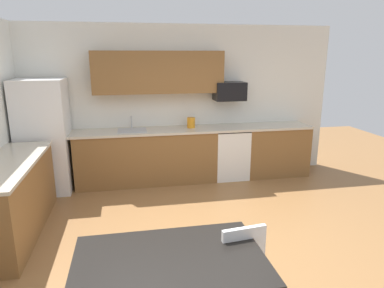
{
  "coord_description": "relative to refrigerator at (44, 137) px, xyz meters",
  "views": [
    {
      "loc": [
        -0.86,
        -3.47,
        2.19
      ],
      "look_at": [
        0.0,
        1.0,
        1.0
      ],
      "focal_mm": 32.11,
      "sensor_mm": 36.0,
      "label": 1
    }
  ],
  "objects": [
    {
      "name": "dining_table",
      "position": [
        1.58,
        -3.5,
        -0.22
      ],
      "size": [
        1.4,
        0.9,
        0.75
      ],
      "color": "black",
      "rests_on": "ground"
    },
    {
      "name": "oven_range",
      "position": [
        3.12,
        0.08,
        -0.46
      ],
      "size": [
        0.6,
        0.6,
        0.91
      ],
      "color": "white",
      "rests_on": "ground"
    },
    {
      "name": "countertop_left",
      "position": [
        -0.12,
        -1.42,
        0.01
      ],
      "size": [
        0.64,
        2.0,
        0.04
      ],
      "primitive_type": "cube",
      "color": "beige",
      "rests_on": "cabinet_run_left"
    },
    {
      "name": "sink_faucet",
      "position": [
        1.39,
        0.26,
        0.13
      ],
      "size": [
        0.02,
        0.02,
        0.24
      ],
      "primitive_type": "cylinder",
      "color": "#B2B5BA",
      "rests_on": "countertop_back"
    },
    {
      "name": "cabinet_run_back_right",
      "position": [
        4.0,
        0.08,
        -0.46
      ],
      "size": [
        1.16,
        0.6,
        0.9
      ],
      "primitive_type": "cube",
      "color": "brown",
      "rests_on": "ground"
    },
    {
      "name": "upper_cabinets_back",
      "position": [
        1.88,
        0.21,
        0.99
      ],
      "size": [
        2.2,
        0.34,
        0.7
      ],
      "primitive_type": "cube",
      "color": "brown"
    },
    {
      "name": "sink_basin",
      "position": [
        1.39,
        0.08,
        -0.03
      ],
      "size": [
        0.48,
        0.4,
        0.14
      ],
      "primitive_type": "cube",
      "color": "#A5A8AD",
      "rests_on": "countertop_back"
    },
    {
      "name": "cabinet_run_back",
      "position": [
        1.63,
        0.08,
        -0.46
      ],
      "size": [
        2.39,
        0.6,
        0.9
      ],
      "primitive_type": "cube",
      "color": "brown",
      "rests_on": "ground"
    },
    {
      "name": "refrigerator",
      "position": [
        0.0,
        0.0,
        0.0
      ],
      "size": [
        0.76,
        0.7,
        1.83
      ],
      "primitive_type": "cube",
      "color": "white",
      "rests_on": "ground"
    },
    {
      "name": "ground_plane",
      "position": [
        2.18,
        -2.22,
        -0.91
      ],
      "size": [
        12.0,
        12.0,
        0.0
      ],
      "primitive_type": "plane",
      "color": "olive"
    },
    {
      "name": "kettle",
      "position": [
        2.42,
        0.13,
        0.11
      ],
      "size": [
        0.14,
        0.14,
        0.2
      ],
      "primitive_type": "cylinder",
      "color": "orange",
      "rests_on": "countertop_back"
    },
    {
      "name": "chair_near_table",
      "position": [
        2.22,
        -3.44,
        -0.41
      ],
      "size": [
        0.44,
        0.44,
        0.85
      ],
      "color": "white",
      "rests_on": "ground"
    },
    {
      "name": "countertop_back",
      "position": [
        2.18,
        0.08,
        0.01
      ],
      "size": [
        4.8,
        0.64,
        0.04
      ],
      "primitive_type": "cube",
      "color": "beige",
      "rests_on": "cabinet_run_back"
    },
    {
      "name": "cabinet_run_left",
      "position": [
        -0.12,
        -1.42,
        -0.46
      ],
      "size": [
        0.6,
        2.0,
        0.9
      ],
      "primitive_type": "cube",
      "color": "brown",
      "rests_on": "ground"
    },
    {
      "name": "microwave",
      "position": [
        3.12,
        0.18,
        0.65
      ],
      "size": [
        0.54,
        0.36,
        0.32
      ],
      "primitive_type": "cube",
      "color": "black"
    },
    {
      "name": "wall_back",
      "position": [
        2.18,
        0.43,
        0.44
      ],
      "size": [
        5.8,
        0.1,
        2.7
      ],
      "primitive_type": "cube",
      "color": "silver",
      "rests_on": "ground"
    }
  ]
}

